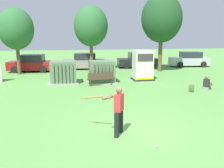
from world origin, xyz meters
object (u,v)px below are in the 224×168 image
at_px(seated_spectator, 207,84).
at_px(parked_car_leftmost, 31,64).
at_px(transformer_west, 63,73).
at_px(parked_car_left_of_center, 84,62).
at_px(parked_car_right_of_center, 138,61).
at_px(batter, 117,108).
at_px(generator_enclosure, 143,65).
at_px(transformer_mid_west, 102,72).
at_px(park_bench, 100,78).
at_px(sports_ball, 156,146).
at_px(parked_car_rightmost, 189,60).
at_px(backpack, 192,88).

xyz_separation_m(seated_spectator, parked_car_leftmost, (-12.17, 10.11, 0.38)).
bearing_deg(transformer_west, parked_car_left_of_center, 74.72).
relative_size(seated_spectator, parked_car_right_of_center, 0.22).
bearing_deg(batter, parked_car_left_of_center, 90.20).
height_order(generator_enclosure, parked_car_leftmost, generator_enclosure).
relative_size(batter, parked_car_right_of_center, 0.41).
xyz_separation_m(batter, parked_car_leftmost, (-5.12, 16.01, -0.22)).
height_order(batter, parked_car_leftmost, batter).
xyz_separation_m(transformer_mid_west, batter, (-0.74, -9.35, 0.19)).
bearing_deg(parked_car_leftmost, park_bench, -53.43).
height_order(transformer_mid_west, sports_ball, transformer_mid_west).
relative_size(transformer_west, parked_car_rightmost, 0.48).
bearing_deg(generator_enclosure, batter, -111.99).
height_order(generator_enclosure, parked_car_left_of_center, generator_enclosure).
bearing_deg(parked_car_rightmost, transformer_west, -152.01).
height_order(transformer_mid_west, parked_car_left_of_center, same).
bearing_deg(generator_enclosure, seated_spectator, -53.58).
bearing_deg(transformer_mid_west, generator_enclosure, 11.00).
relative_size(batter, sports_ball, 19.33).
distance_m(generator_enclosure, batter, 10.78).
xyz_separation_m(backpack, parked_car_rightmost, (5.72, 11.26, 0.54)).
distance_m(generator_enclosure, seated_spectator, 5.13).
xyz_separation_m(generator_enclosure, parked_car_left_of_center, (-4.09, 6.79, -0.38)).
height_order(transformer_west, backpack, transformer_west).
bearing_deg(parked_car_rightmost, backpack, -116.95).
bearing_deg(parked_car_right_of_center, seated_spectator, -82.93).
height_order(batter, parked_car_right_of_center, batter).
distance_m(generator_enclosure, parked_car_leftmost, 10.96).
relative_size(transformer_west, parked_car_leftmost, 0.48).
relative_size(parked_car_left_of_center, parked_car_right_of_center, 1.02).
height_order(transformer_mid_west, batter, batter).
bearing_deg(parked_car_leftmost, backpack, -43.64).
bearing_deg(transformer_mid_west, parked_car_left_of_center, 96.12).
bearing_deg(parked_car_rightmost, batter, -124.45).
relative_size(sports_ball, backpack, 0.20).
distance_m(transformer_mid_west, parked_car_rightmost, 13.15).
bearing_deg(backpack, seated_spectator, 15.08).
distance_m(transformer_west, park_bench, 2.81).
distance_m(transformer_west, parked_car_rightmost, 15.36).
relative_size(parked_car_leftmost, parked_car_left_of_center, 1.00).
xyz_separation_m(backpack, parked_car_left_of_center, (-5.88, 11.21, 0.54)).
height_order(backpack, parked_car_right_of_center, parked_car_right_of_center).
bearing_deg(park_bench, parked_car_rightmost, 37.32).
relative_size(parked_car_leftmost, parked_car_rightmost, 1.01).
bearing_deg(generator_enclosure, parked_car_rightmost, 42.33).
bearing_deg(seated_spectator, parked_car_leftmost, 140.29).
bearing_deg(park_bench, parked_car_left_of_center, 93.90).
xyz_separation_m(transformer_west, parked_car_rightmost, (13.56, 7.21, -0.04)).
xyz_separation_m(sports_ball, parked_car_right_of_center, (4.68, 18.19, 0.71)).
bearing_deg(parked_car_rightmost, park_bench, -142.68).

